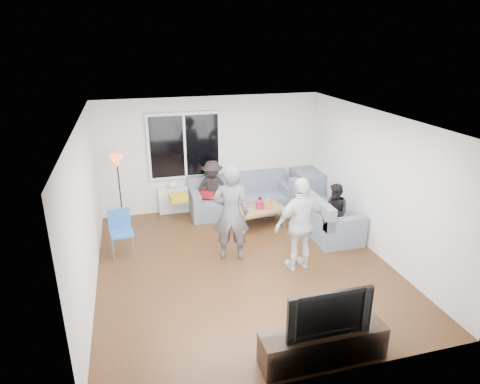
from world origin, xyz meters
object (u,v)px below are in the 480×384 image
object	(u,v)px
player_left	(231,213)
player_right	(301,225)
side_chair	(122,234)
coffee_table	(258,217)
sofa_back_section	(241,195)
spectator_right	(335,212)
television	(326,309)
sofa_right_section	(324,210)
tv_console	(323,345)
floor_lamp	(120,192)
spectator_back	(213,188)

from	to	relation	value
player_left	player_right	xyz separation A→B (m)	(1.06, -0.66, -0.05)
side_chair	player_right	xyz separation A→B (m)	(2.96, -1.27, 0.40)
coffee_table	sofa_back_section	bearing A→B (deg)	102.01
sofa_back_section	player_right	world-z (taller)	player_right
spectator_right	television	xyz separation A→B (m)	(-1.69, -3.02, 0.18)
sofa_right_section	television	xyz separation A→B (m)	(-1.69, -3.49, 0.33)
player_left	coffee_table	bearing A→B (deg)	-112.68
tv_console	television	distance (m)	0.53
sofa_back_section	floor_lamp	world-z (taller)	floor_lamp
floor_lamp	player_left	size ratio (longest dim) A/B	0.89
spectator_right	television	bearing A→B (deg)	-37.41
sofa_right_section	side_chair	xyz separation A→B (m)	(-4.07, -0.07, 0.01)
sofa_back_section	floor_lamp	xyz separation A→B (m)	(-2.62, -0.08, 0.36)
spectator_back	television	bearing A→B (deg)	-73.79
sofa_back_section	sofa_right_section	distance (m)	1.93
player_right	spectator_right	size ratio (longest dim) A/B	1.46
sofa_back_section	television	world-z (taller)	television
floor_lamp	spectator_back	bearing A→B (deg)	3.26
sofa_right_section	spectator_back	bearing A→B (deg)	57.94
sofa_back_section	side_chair	world-z (taller)	side_chair
sofa_back_section	spectator_back	distance (m)	0.68
coffee_table	spectator_back	xyz separation A→B (m)	(-0.81, 0.83, 0.44)
player_left	television	xyz separation A→B (m)	(0.48, -2.80, -0.13)
side_chair	floor_lamp	distance (m)	1.32
side_chair	player_left	world-z (taller)	player_left
spectator_right	sofa_back_section	bearing A→B (deg)	-148.52
sofa_right_section	floor_lamp	world-z (taller)	floor_lamp
sofa_right_section	coffee_table	size ratio (longest dim) A/B	1.82
side_chair	spectator_back	size ratio (longest dim) A/B	0.68
player_right	tv_console	distance (m)	2.30
sofa_right_section	floor_lamp	size ratio (longest dim) A/B	1.28
floor_lamp	coffee_table	bearing A→B (deg)	-14.32
sofa_right_section	spectator_right	xyz separation A→B (m)	(0.00, -0.47, 0.14)
side_chair	spectator_right	xyz separation A→B (m)	(4.07, -0.39, 0.14)
spectator_right	spectator_back	bearing A→B (deg)	-138.50
sofa_back_section	television	distance (m)	4.79
side_chair	television	world-z (taller)	television
sofa_right_section	player_right	xyz separation A→B (m)	(-1.11, -1.35, 0.40)
sofa_back_section	spectator_back	xyz separation A→B (m)	(-0.65, 0.03, 0.21)
tv_console	sofa_back_section	bearing A→B (deg)	87.05
floor_lamp	spectator_back	distance (m)	1.99
television	floor_lamp	bearing A→B (deg)	116.88
player_right	tv_console	bearing A→B (deg)	67.86
coffee_table	floor_lamp	world-z (taller)	floor_lamp
spectator_back	television	distance (m)	4.82
player_left	spectator_back	bearing A→B (deg)	-77.73
player_right	tv_console	size ratio (longest dim) A/B	1.04
sofa_back_section	television	bearing A→B (deg)	-92.95
player_right	sofa_right_section	bearing A→B (deg)	-136.49
player_right	spectator_back	world-z (taller)	player_right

